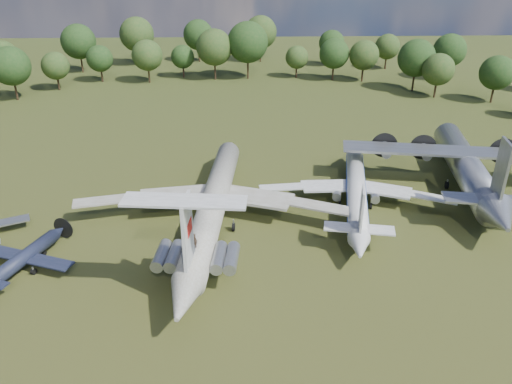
{
  "coord_description": "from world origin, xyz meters",
  "views": [
    {
      "loc": [
        3.58,
        -63.73,
        34.96
      ],
      "look_at": [
        5.67,
        -3.96,
        5.0
      ],
      "focal_mm": 35.0,
      "sensor_mm": 36.0,
      "label": 1
    }
  ],
  "objects_px": {
    "an12_transport": "(466,170)",
    "il62_airliner": "(214,207)",
    "small_prop_west": "(23,261)",
    "tu104_jet": "(356,193)",
    "person_on_il62": "(195,240)"
  },
  "relations": [
    {
      "from": "an12_transport",
      "to": "small_prop_west",
      "type": "distance_m",
      "value": 64.78
    },
    {
      "from": "an12_transport",
      "to": "person_on_il62",
      "type": "relative_size",
      "value": 25.09
    },
    {
      "from": "an12_transport",
      "to": "small_prop_west",
      "type": "bearing_deg",
      "value": -151.65
    },
    {
      "from": "tu104_jet",
      "to": "small_prop_west",
      "type": "distance_m",
      "value": 45.4
    },
    {
      "from": "person_on_il62",
      "to": "tu104_jet",
      "type": "bearing_deg",
      "value": -111.22
    },
    {
      "from": "il62_airliner",
      "to": "tu104_jet",
      "type": "relative_size",
      "value": 1.33
    },
    {
      "from": "il62_airliner",
      "to": "an12_transport",
      "type": "distance_m",
      "value": 40.57
    },
    {
      "from": "tu104_jet",
      "to": "small_prop_west",
      "type": "bearing_deg",
      "value": -149.78
    },
    {
      "from": "small_prop_west",
      "to": "tu104_jet",
      "type": "bearing_deg",
      "value": 39.98
    },
    {
      "from": "il62_airliner",
      "to": "tu104_jet",
      "type": "distance_m",
      "value": 21.22
    },
    {
      "from": "il62_airliner",
      "to": "small_prop_west",
      "type": "xyz_separation_m",
      "value": [
        -22.11,
        -10.47,
        -1.25
      ]
    },
    {
      "from": "an12_transport",
      "to": "il62_airliner",
      "type": "bearing_deg",
      "value": -155.72
    },
    {
      "from": "tu104_jet",
      "to": "an12_transport",
      "type": "bearing_deg",
      "value": 27.61
    },
    {
      "from": "small_prop_west",
      "to": "il62_airliner",
      "type": "bearing_deg",
      "value": 45.96
    },
    {
      "from": "tu104_jet",
      "to": "person_on_il62",
      "type": "distance_m",
      "value": 29.04
    }
  ]
}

